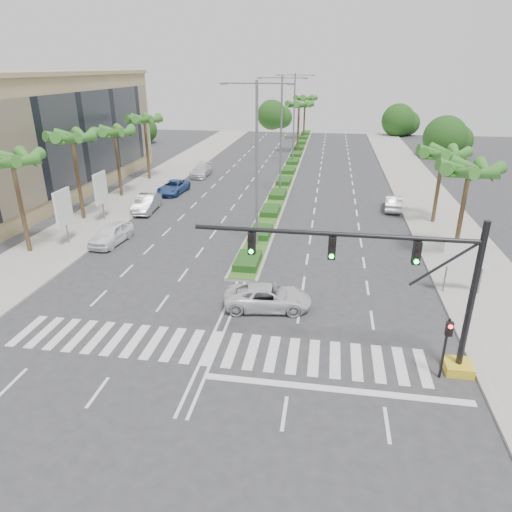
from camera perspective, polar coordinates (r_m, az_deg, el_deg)
The scene contains 28 objects.
ground at distance 23.05m, azimuth -5.51°, elevation -11.38°, with size 160.00×160.00×0.00m, color #333335.
footpath_right at distance 41.71m, azimuth 22.62°, elevation 3.01°, with size 6.00×120.00×0.15m, color gray.
footpath_left at distance 45.33m, azimuth -18.05°, elevation 5.13°, with size 6.00×120.00×0.15m, color gray.
median at distance 64.90m, azimuth 4.51°, elevation 11.24°, with size 2.20×75.00×0.20m, color gray.
median_grass at distance 64.87m, azimuth 4.51°, elevation 11.34°, with size 1.80×75.00×0.04m, color #3A6021.
building at distance 54.70m, azimuth -26.41°, elevation 13.18°, with size 12.00×36.00×12.00m, color tan.
signal_gantry at distance 21.08m, azimuth 19.42°, elevation -5.24°, with size 12.60×1.20×7.20m.
pedestrian_signal at distance 21.47m, azimuth 22.74°, elevation -9.56°, with size 0.28×0.36×3.00m.
direction_sign at distance 29.58m, azimuth 24.85°, elevation -0.15°, with size 2.70×0.11×3.40m.
billboard_near at distance 37.55m, azimuth -22.95°, elevation 5.56°, with size 0.18×2.10×4.35m.
billboard_far at distance 42.56m, azimuth -18.85°, elevation 7.99°, with size 0.18×2.10×4.35m.
palm_left_near at distance 36.27m, azimuth -28.20°, elevation 10.23°, with size 4.57×4.68×7.55m.
palm_left_mid at distance 42.77m, azimuth -21.99°, elevation 13.30°, with size 4.57×4.68×7.95m.
palm_left_far at distance 49.83m, azimuth -17.25°, elevation 14.34°, with size 4.57×4.68×7.35m.
palm_left_end at distance 57.04m, azimuth -13.76°, elevation 16.02°, with size 4.57×4.68×7.75m.
palm_right_near at distance 34.38m, azimuth 25.07°, elevation 9.39°, with size 4.57×4.68×7.05m.
palm_right_far at distance 42.06m, azimuth 22.32°, elevation 11.50°, with size 4.57×4.68×6.75m.
palm_median_a at distance 73.82m, azimuth 5.40°, elevation 18.13°, with size 4.57×4.68×8.05m.
palm_median_b at distance 88.75m, azimuth 6.15°, elevation 18.85°, with size 4.57×4.68×8.05m.
streetlight_near at distance 33.38m, azimuth 0.11°, elevation 12.21°, with size 5.10×0.25×12.00m.
streetlight_mid at distance 49.07m, azimuth 3.17°, elevation 15.53°, with size 5.10×0.25×12.00m.
streetlight_far at distance 64.91m, azimuth 4.78°, elevation 17.22°, with size 5.10×0.25×12.00m.
car_parked_a at distance 37.27m, azimuth -17.68°, elevation 2.64°, with size 1.85×4.60×1.57m, color white.
car_parked_b at distance 44.86m, azimuth -13.52°, elevation 6.42°, with size 1.68×4.82×1.59m, color #9E9FA3.
car_parked_c at distance 50.98m, azimuth -10.30°, elevation 8.48°, with size 2.29×4.97×1.38m, color #2F4F91.
car_parked_d at distance 58.73m, azimuth -6.87°, elevation 10.55°, with size 1.99×4.90×1.42m, color silver.
car_crossing at distance 26.08m, azimuth 1.50°, elevation -5.17°, with size 2.29×4.97×1.38m, color silver.
car_right at distance 46.11m, azimuth 16.78°, elevation 6.41°, with size 1.52×4.35×1.43m, color silver.
Camera 1 is at (5.17, -18.42, 12.85)m, focal length 32.00 mm.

